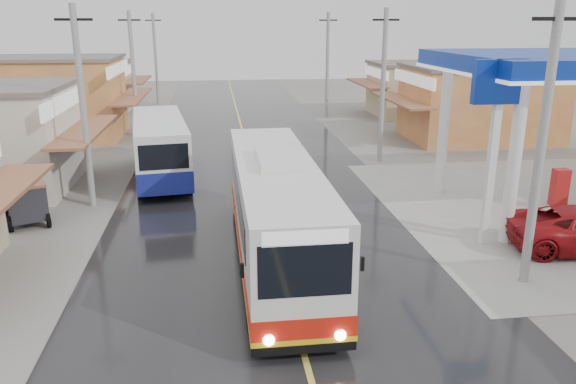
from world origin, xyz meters
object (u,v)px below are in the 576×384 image
at_px(coach_bus, 276,211).
at_px(second_bus, 160,147).
at_px(cyclist, 149,178).
at_px(tricycle_near, 25,199).

distance_m(coach_bus, second_bus, 11.56).
distance_m(cyclist, tricycle_near, 5.38).
height_order(cyclist, tricycle_near, cyclist).
bearing_deg(coach_bus, tricycle_near, 151.80).
xyz_separation_m(coach_bus, cyclist, (-4.78, 8.17, -1.01)).
relative_size(coach_bus, cyclist, 5.31).
bearing_deg(tricycle_near, cyclist, 16.09).
xyz_separation_m(coach_bus, tricycle_near, (-8.94, 4.77, -0.76)).
height_order(coach_bus, second_bus, coach_bus).
xyz_separation_m(coach_bus, second_bus, (-4.45, 10.66, -0.15)).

